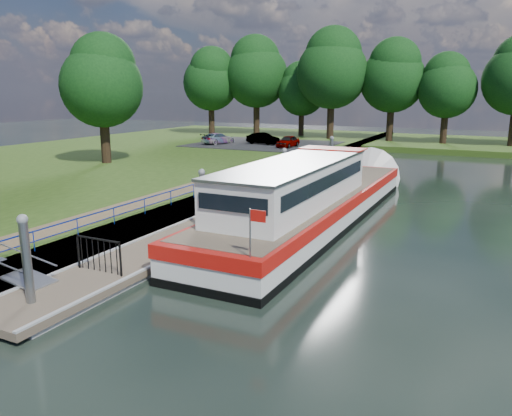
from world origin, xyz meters
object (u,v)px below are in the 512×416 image
at_px(car_a, 288,141).
at_px(barge, 317,199).
at_px(pontoon, 250,210).
at_px(car_b, 263,139).
at_px(car_c, 218,138).

bearing_deg(car_a, barge, -61.91).
xyz_separation_m(barge, car_a, (-11.11, 22.94, 0.31)).
bearing_deg(barge, pontoon, -177.68).
bearing_deg(barge, car_a, 115.85).
distance_m(barge, car_b, 28.31).
bearing_deg(car_c, pontoon, 138.80).
relative_size(barge, car_b, 5.95).
bearing_deg(pontoon, car_b, 113.98).
bearing_deg(car_b, pontoon, -145.55).
bearing_deg(car_b, barge, -138.77).
height_order(barge, car_a, barge).
xyz_separation_m(car_a, car_b, (-3.37, 1.38, 0.02)).
height_order(pontoon, car_a, car_a).
height_order(car_a, car_c, car_c).
relative_size(car_a, car_b, 0.93).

